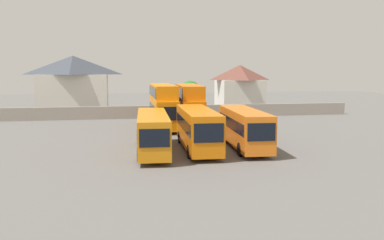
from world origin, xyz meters
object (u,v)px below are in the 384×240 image
object	(u,v)px
bus_3	(244,126)
bus_5	(189,103)
house_terrace_left	(74,84)
bus_4	(163,104)
house_terrace_centre	(240,87)
bus_2	(198,127)
tree_left_of_lot	(190,92)
bus_1	(153,130)

from	to	relation	value
bus_3	bus_5	size ratio (longest dim) A/B	0.96
bus_5	bus_3	bearing A→B (deg)	13.71
bus_3	house_terrace_left	bearing A→B (deg)	-148.30
bus_4	house_terrace_centre	size ratio (longest dim) A/B	1.51
bus_4	house_terrace_centre	world-z (taller)	house_terrace_centre
bus_3	bus_5	distance (m)	14.31
bus_3	house_terrace_centre	distance (m)	34.04
bus_2	house_terrace_centre	size ratio (longest dim) A/B	1.45
bus_5	bus_2	bearing A→B (deg)	-3.26
bus_4	house_terrace_centre	distance (m)	24.20
bus_5	tree_left_of_lot	xyz separation A→B (m)	(2.27, 12.38, 0.77)
bus_2	bus_5	size ratio (longest dim) A/B	0.97
bus_2	bus_4	bearing A→B (deg)	-171.46
bus_5	tree_left_of_lot	world-z (taller)	tree_left_of_lot
bus_3	tree_left_of_lot	distance (m)	26.50
house_terrace_left	tree_left_of_lot	distance (m)	19.13
bus_1	bus_3	size ratio (longest dim) A/B	1.04
bus_5	bus_1	bearing A→B (deg)	-17.47
bus_2	house_terrace_left	distance (m)	36.44
bus_1	tree_left_of_lot	xyz separation A→B (m)	(7.90, 26.96, 1.77)
bus_5	house_terrace_centre	xyz separation A→B (m)	(11.95, 18.58, 1.07)
bus_4	house_terrace_left	bearing A→B (deg)	-147.59
bus_2	house_terrace_centre	distance (m)	35.47
house_terrace_left	tree_left_of_lot	world-z (taller)	house_terrace_left
bus_4	house_terrace_centre	bearing A→B (deg)	141.88
bus_4	tree_left_of_lot	world-z (taller)	tree_left_of_lot
bus_1	bus_5	size ratio (longest dim) A/B	1.00
bus_4	house_terrace_centre	xyz separation A→B (m)	(15.15, 18.84, 1.04)
bus_3	bus_5	world-z (taller)	bus_5
bus_1	tree_left_of_lot	distance (m)	28.15
bus_1	bus_2	distance (m)	3.95
bus_3	bus_4	bearing A→B (deg)	-153.98
tree_left_of_lot	bus_4	bearing A→B (deg)	-113.39
bus_2	house_terrace_left	world-z (taller)	house_terrace_left
bus_2	bus_4	world-z (taller)	bus_4
house_terrace_left	house_terrace_centre	size ratio (longest dim) A/B	1.44
bus_3	house_terrace_left	size ratio (longest dim) A/B	0.99
house_terrace_centre	bus_2	bearing A→B (deg)	-112.68
tree_left_of_lot	house_terrace_left	bearing A→B (deg)	157.97
bus_1	house_terrace_left	distance (m)	35.62
bus_1	house_terrace_centre	world-z (taller)	house_terrace_centre
bus_1	house_terrace_centre	size ratio (longest dim) A/B	1.48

